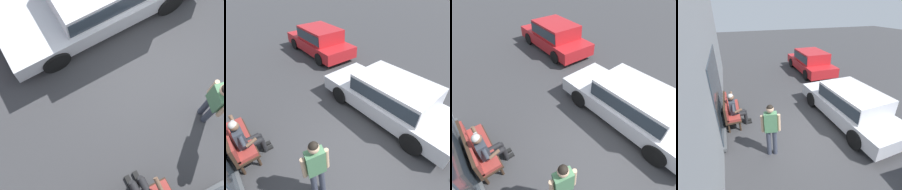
{
  "view_description": "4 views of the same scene",
  "coord_description": "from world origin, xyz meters",
  "views": [
    {
      "loc": [
        2.09,
        2.6,
        6.97
      ],
      "look_at": [
        1.13,
        0.75,
        0.78
      ],
      "focal_mm": 55.0,
      "sensor_mm": 36.0,
      "label": 1
    },
    {
      "loc": [
        -2.18,
        2.6,
        4.14
      ],
      "look_at": [
        0.99,
        0.11,
        1.11
      ],
      "focal_mm": 28.0,
      "sensor_mm": 36.0,
      "label": 2
    },
    {
      "loc": [
        -1.56,
        2.6,
        4.5
      ],
      "look_at": [
        1.7,
        0.13,
        0.93
      ],
      "focal_mm": 28.0,
      "sensor_mm": 36.0,
      "label": 3
    },
    {
      "loc": [
        -4.42,
        2.6,
        4.07
      ],
      "look_at": [
        1.6,
        0.49,
        0.82
      ],
      "focal_mm": 28.0,
      "sensor_mm": 36.0,
      "label": 4
    }
  ],
  "objects": [
    {
      "name": "parked_car_mid",
      "position": [
        0.3,
        -1.51,
        0.75
      ],
      "size": [
        4.69,
        1.99,
        1.36
      ],
      "color": "silver",
      "rests_on": "ground_plane"
    },
    {
      "name": "parked_car_far",
      "position": [
        6.0,
        -2.53,
        0.79
      ],
      "size": [
        4.39,
        1.95,
        1.46
      ],
      "color": "red",
      "rests_on": "ground_plane"
    },
    {
      "name": "ground_plane",
      "position": [
        0.0,
        0.0,
        0.0
      ],
      "size": [
        60.0,
        60.0,
        0.0
      ],
      "primitive_type": "plane",
      "color": "#38383A"
    },
    {
      "name": "person_on_phone",
      "position": [
        1.45,
        2.68,
        0.69
      ],
      "size": [
        0.73,
        0.74,
        1.32
      ],
      "color": "black",
      "rests_on": "ground_plane"
    },
    {
      "name": "pedestrian_standing",
      "position": [
        -0.46,
        1.79,
        1.02
      ],
      "size": [
        0.27,
        0.54,
        1.73
      ],
      "color": "#383D4C",
      "rests_on": "ground_plane"
    },
    {
      "name": "bench",
      "position": [
        1.74,
        2.9,
        0.55
      ],
      "size": [
        1.6,
        0.55,
        0.98
      ],
      "color": "#332319",
      "rests_on": "ground_plane"
    }
  ]
}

